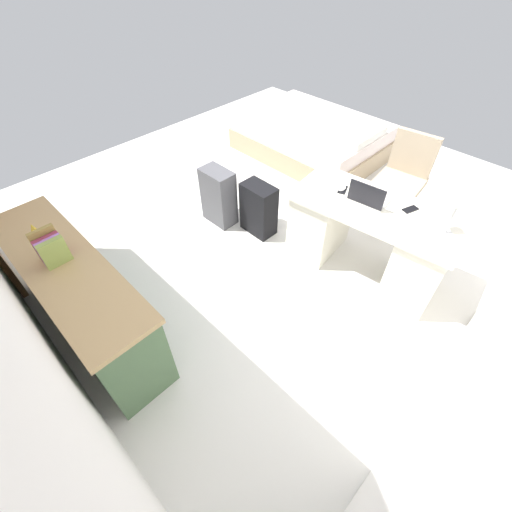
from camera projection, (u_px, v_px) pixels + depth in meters
ground_plane at (287, 225)px, 3.89m from camera, size 6.03×6.03×0.00m
desk at (368, 238)px, 3.18m from camera, size 1.51×0.83×0.73m
office_chair at (400, 184)px, 3.72m from camera, size 0.52×0.52×0.94m
credenza at (81, 297)px, 2.68m from camera, size 1.80×0.48×0.77m
bed at (312, 137)px, 4.87m from camera, size 1.90×1.40×0.58m
suitcase_black at (259, 209)px, 3.63m from camera, size 0.36×0.22×0.57m
suitcase_spare_grey at (219, 197)px, 3.74m from camera, size 0.36×0.22×0.63m
laptop at (368, 198)px, 2.94m from camera, size 0.33×0.26×0.21m
computer_mouse at (342, 188)px, 3.10m from camera, size 0.07×0.11×0.03m
cell_phone_near_laptop at (410, 209)px, 2.90m from camera, size 0.11×0.15×0.01m
cell_phone_by_mouse at (343, 190)px, 3.10m from camera, size 0.11×0.15×0.01m
desk_lamp at (452, 204)px, 2.53m from camera, size 0.16×0.11×0.34m
book_row at (51, 248)px, 2.37m from camera, size 0.16×0.17×0.24m
figurine_small at (34, 230)px, 2.58m from camera, size 0.08×0.08×0.11m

